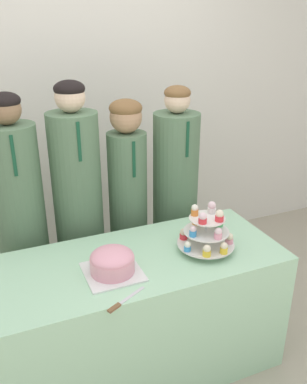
{
  "coord_description": "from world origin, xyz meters",
  "views": [
    {
      "loc": [
        -0.61,
        -1.36,
        1.87
      ],
      "look_at": [
        0.12,
        0.36,
        1.07
      ],
      "focal_mm": 38.0,
      "sensor_mm": 36.0,
      "label": 1
    }
  ],
  "objects_px": {
    "cupcake_stand": "(207,230)",
    "student_2": "(128,211)",
    "round_cake": "(112,262)",
    "cake_knife": "(121,303)",
    "student_3": "(175,205)",
    "student_1": "(79,217)",
    "student_0": "(23,230)"
  },
  "relations": [
    {
      "from": "student_1",
      "to": "student_2",
      "type": "relative_size",
      "value": 1.09
    },
    {
      "from": "student_2",
      "to": "student_1",
      "type": "bearing_deg",
      "value": 180.0
    },
    {
      "from": "student_0",
      "to": "student_1",
      "type": "distance_m",
      "value": 0.34
    },
    {
      "from": "student_2",
      "to": "student_3",
      "type": "xyz_separation_m",
      "value": [
        0.34,
        0.0,
        -0.01
      ]
    },
    {
      "from": "round_cake",
      "to": "student_0",
      "type": "bearing_deg",
      "value": 118.87
    },
    {
      "from": "cake_knife",
      "to": "student_1",
      "type": "relative_size",
      "value": 0.13
    },
    {
      "from": "round_cake",
      "to": "cake_knife",
      "type": "distance_m",
      "value": 0.25
    },
    {
      "from": "student_3",
      "to": "student_0",
      "type": "bearing_deg",
      "value": -180.0
    },
    {
      "from": "student_2",
      "to": "student_3",
      "type": "height_order",
      "value": "student_3"
    },
    {
      "from": "cake_knife",
      "to": "student_1",
      "type": "height_order",
      "value": "student_1"
    },
    {
      "from": "cupcake_stand",
      "to": "student_2",
      "type": "height_order",
      "value": "student_2"
    },
    {
      "from": "cupcake_stand",
      "to": "student_3",
      "type": "height_order",
      "value": "student_3"
    },
    {
      "from": "student_2",
      "to": "student_3",
      "type": "relative_size",
      "value": 0.96
    },
    {
      "from": "round_cake",
      "to": "cupcake_stand",
      "type": "xyz_separation_m",
      "value": [
        0.53,
        0.02,
        0.05
      ]
    },
    {
      "from": "student_1",
      "to": "student_3",
      "type": "height_order",
      "value": "student_1"
    },
    {
      "from": "round_cake",
      "to": "student_0",
      "type": "distance_m",
      "value": 0.74
    },
    {
      "from": "cake_knife",
      "to": "student_2",
      "type": "xyz_separation_m",
      "value": [
        0.35,
        0.88,
        -0.01
      ]
    },
    {
      "from": "round_cake",
      "to": "student_0",
      "type": "xyz_separation_m",
      "value": [
        -0.35,
        0.64,
        -0.07
      ]
    },
    {
      "from": "round_cake",
      "to": "cake_knife",
      "type": "xyz_separation_m",
      "value": [
        -0.04,
        -0.24,
        -0.06
      ]
    },
    {
      "from": "cake_knife",
      "to": "student_1",
      "type": "xyz_separation_m",
      "value": [
        0.03,
        0.88,
        0.01
      ]
    },
    {
      "from": "student_0",
      "to": "student_3",
      "type": "distance_m",
      "value": 1.0
    },
    {
      "from": "cake_knife",
      "to": "student_2",
      "type": "bearing_deg",
      "value": 40.95
    },
    {
      "from": "cupcake_stand",
      "to": "student_3",
      "type": "bearing_deg",
      "value": 79.25
    },
    {
      "from": "student_0",
      "to": "student_2",
      "type": "height_order",
      "value": "student_0"
    },
    {
      "from": "student_1",
      "to": "student_2",
      "type": "height_order",
      "value": "student_1"
    },
    {
      "from": "student_1",
      "to": "student_2",
      "type": "distance_m",
      "value": 0.32
    },
    {
      "from": "round_cake",
      "to": "cupcake_stand",
      "type": "distance_m",
      "value": 0.53
    },
    {
      "from": "round_cake",
      "to": "student_3",
      "type": "bearing_deg",
      "value": 44.74
    },
    {
      "from": "cake_knife",
      "to": "round_cake",
      "type": "bearing_deg",
      "value": 53.33
    },
    {
      "from": "cake_knife",
      "to": "cupcake_stand",
      "type": "height_order",
      "value": "cupcake_stand"
    },
    {
      "from": "student_2",
      "to": "student_3",
      "type": "distance_m",
      "value": 0.34
    },
    {
      "from": "student_0",
      "to": "student_3",
      "type": "xyz_separation_m",
      "value": [
        1.0,
        0.0,
        -0.02
      ]
    }
  ]
}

